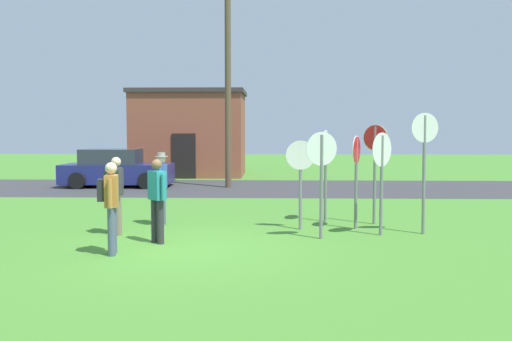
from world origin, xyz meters
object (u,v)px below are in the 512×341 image
Objects in this scene: stop_sign_leaning_right at (356,166)px; stop_sign_rear_left at (300,170)px; stop_sign_far_back at (382,166)px; person_on_left at (116,190)px; person_in_dark_shirt at (162,184)px; person_in_teal at (110,201)px; stop_sign_rear_right at (375,158)px; stop_sign_leaning_left at (326,160)px; utility_pole at (228,75)px; person_holding_notes at (157,196)px; stop_sign_tallest at (321,167)px; parked_car_on_street at (116,169)px; stop_sign_nearest at (424,154)px.

stop_sign_rear_left is at bearing -177.07° from stop_sign_leaning_right.
person_on_left is at bearing -178.91° from stop_sign_far_back.
stop_sign_far_back reaches higher than person_in_dark_shirt.
stop_sign_rear_left is at bearing 36.80° from person_in_teal.
stop_sign_rear_right is at bearing 21.44° from stop_sign_rear_left.
stop_sign_leaning_left is 1.20m from stop_sign_rear_right.
stop_sign_rear_left is at bearing 11.03° from person_on_left.
person_holding_notes is at bearing -93.04° from utility_pole.
stop_sign_tallest is 1.39m from stop_sign_far_back.
stop_sign_far_back is (8.59, -9.77, 0.82)m from parked_car_on_street.
stop_sign_rear_left is at bearing 29.17° from person_holding_notes.
person_on_left is at bearing -73.89° from parked_car_on_street.
person_in_teal is at bearing -160.60° from stop_sign_nearest.
person_in_dark_shirt is 1.03× the size of person_in_teal.
person_in_dark_shirt is at bearing 99.12° from person_holding_notes.
stop_sign_leaning_right is 0.89× the size of stop_sign_rear_right.
person_in_teal is at bearing -150.54° from stop_sign_leaning_right.
person_holding_notes is (-0.56, -10.55, -3.46)m from utility_pole.
stop_sign_rear_right is at bearing 125.15° from stop_sign_nearest.
stop_sign_leaning_right is (1.28, 0.07, 0.07)m from stop_sign_rear_left.
stop_sign_leaning_right is at bearing 2.93° from stop_sign_rear_left.
stop_sign_rear_left reaches higher than person_holding_notes.
stop_sign_rear_left is 0.77× the size of stop_sign_nearest.
person_holding_notes is (-5.61, -1.16, -0.80)m from stop_sign_nearest.
stop_sign_leaning_left is 1.34× the size of person_holding_notes.
stop_sign_leaning_left reaches higher than stop_sign_leaning_right.
stop_sign_rear_left is 3.33m from person_in_dark_shirt.
stop_sign_tallest is 1.48m from stop_sign_leaning_right.
stop_sign_leaning_right reaches higher than parked_car_on_street.
stop_sign_rear_left is 1.28m from stop_sign_leaning_right.
stop_sign_far_back is 1.28× the size of person_in_dark_shirt.
stop_sign_far_back is 5.68m from person_in_teal.
parked_car_on_street is 12.12m from stop_sign_rear_right.
stop_sign_nearest is 1.52m from stop_sign_leaning_right.
stop_sign_rear_left reaches higher than parked_car_on_street.
person_on_left is (-4.04, -0.79, -0.39)m from stop_sign_rear_left.
person_on_left is 1.42m from person_in_dark_shirt.
stop_sign_leaning_left reaches higher than person_in_dark_shirt.
parked_car_on_street is at bearing 125.49° from stop_sign_tallest.
stop_sign_rear_left is (6.89, -9.09, 0.68)m from parked_car_on_street.
person_on_left is (-5.86, -1.50, -0.62)m from stop_sign_rear_right.
stop_sign_nearest is at bearing 15.27° from stop_sign_tallest.
stop_sign_leaning_left is (3.06, -7.85, -2.87)m from utility_pole.
stop_sign_leaning_left is (-0.61, 0.99, 0.10)m from stop_sign_leaning_right.
stop_sign_rear_left is 1.18m from stop_sign_tallest.
stop_sign_rear_right is at bearing 85.27° from stop_sign_far_back.
utility_pole is 9.71m from stop_sign_rear_left.
person_in_dark_shirt is at bearing 57.56° from person_on_left.
stop_sign_leaning_left reaches higher than person_in_teal.
stop_sign_tallest is 4.46m from person_on_left.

